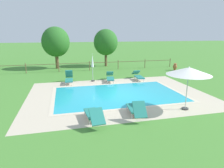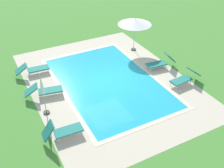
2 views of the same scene
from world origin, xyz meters
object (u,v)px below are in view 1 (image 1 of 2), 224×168
(sun_lounger_north_mid, at_px, (136,109))
(terracotta_urn_near_fence, at_px, (175,67))
(patio_umbrella_open_foreground, at_px, (189,71))
(patio_umbrella_closed_row_west, at_px, (93,64))
(sun_lounger_north_far, at_px, (69,78))
(tree_far_west, at_px, (106,42))
(tree_centre, at_px, (56,42))
(sun_lounger_north_end, at_px, (94,114))
(sun_lounger_south_near_corner, at_px, (138,76))
(sun_lounger_north_near_steps, at_px, (110,77))

(sun_lounger_north_mid, distance_m, terracotta_urn_near_fence, 13.79)
(patio_umbrella_open_foreground, relative_size, patio_umbrella_closed_row_west, 1.00)
(sun_lounger_north_far, relative_size, patio_umbrella_open_foreground, 0.78)
(tree_far_west, height_order, tree_centre, tree_centre)
(tree_centre, bearing_deg, tree_far_west, 2.70)
(terracotta_urn_near_fence, relative_size, tree_centre, 0.16)
(sun_lounger_north_mid, xyz_separation_m, sun_lounger_north_far, (-3.03, 7.59, 0.01))
(patio_umbrella_open_foreground, xyz_separation_m, terracotta_urn_near_fence, (5.71, 10.54, -1.71))
(sun_lounger_north_end, xyz_separation_m, sun_lounger_south_near_corner, (5.14, 7.55, -0.01))
(sun_lounger_north_far, bearing_deg, sun_lounger_north_near_steps, -3.02)
(tree_far_west, distance_m, tree_centre, 5.90)
(patio_umbrella_closed_row_west, height_order, tree_far_west, tree_far_west)
(patio_umbrella_open_foreground, xyz_separation_m, tree_centre, (-7.10, 14.88, 0.93))
(sun_lounger_north_near_steps, bearing_deg, sun_lounger_south_near_corner, -0.38)
(sun_lounger_north_mid, height_order, patio_umbrella_open_foreground, patio_umbrella_open_foreground)
(sun_lounger_south_near_corner, bearing_deg, sun_lounger_north_end, -124.24)
(sun_lounger_north_mid, distance_m, patio_umbrella_closed_row_west, 7.93)
(patio_umbrella_open_foreground, bearing_deg, sun_lounger_north_end, -175.98)
(sun_lounger_south_near_corner, distance_m, tree_far_west, 8.46)
(sun_lounger_north_near_steps, height_order, sun_lounger_north_far, sun_lounger_north_far)
(sun_lounger_north_mid, height_order, sun_lounger_north_end, sun_lounger_north_mid)
(sun_lounger_north_near_steps, xyz_separation_m, tree_centre, (-4.58, 7.67, 2.69))
(patio_umbrella_open_foreground, relative_size, tree_far_west, 0.52)
(patio_umbrella_open_foreground, bearing_deg, sun_lounger_north_far, 128.94)
(tree_centre, bearing_deg, patio_umbrella_open_foreground, -64.51)
(sun_lounger_north_near_steps, bearing_deg, patio_umbrella_closed_row_west, 165.39)
(sun_lounger_north_mid, xyz_separation_m, patio_umbrella_closed_row_west, (-1.02, 7.78, 1.12))
(patio_umbrella_closed_row_west, bearing_deg, tree_centre, 113.27)
(sun_lounger_north_far, xyz_separation_m, patio_umbrella_closed_row_west, (2.02, 0.19, 1.11))
(patio_umbrella_open_foreground, relative_size, tree_centre, 0.50)
(sun_lounger_north_mid, bearing_deg, sun_lounger_north_near_steps, 86.69)
(patio_umbrella_closed_row_west, relative_size, terracotta_urn_near_fence, 3.12)
(sun_lounger_north_near_steps, bearing_deg, sun_lounger_north_far, 176.98)
(sun_lounger_north_far, height_order, tree_far_west, tree_far_west)
(sun_lounger_north_far, height_order, patio_umbrella_open_foreground, patio_umbrella_open_foreground)
(tree_far_west, bearing_deg, patio_umbrella_open_foreground, -85.46)
(sun_lounger_north_far, bearing_deg, patio_umbrella_open_foreground, -51.06)
(terracotta_urn_near_fence, bearing_deg, patio_umbrella_closed_row_west, -163.02)
(sun_lounger_north_far, bearing_deg, tree_centre, 98.51)
(sun_lounger_north_end, height_order, sun_lounger_south_near_corner, sun_lounger_north_end)
(sun_lounger_north_far, distance_m, tree_far_west, 9.46)
(tree_far_west, bearing_deg, sun_lounger_north_far, -121.59)
(patio_umbrella_open_foreground, xyz_separation_m, patio_umbrella_closed_row_west, (-3.96, 7.59, -0.61))
(sun_lounger_south_near_corner, relative_size, patio_umbrella_closed_row_west, 0.88)
(sun_lounger_north_near_steps, bearing_deg, tree_centre, 120.85)
(tree_centre, bearing_deg, terracotta_urn_near_fence, -18.71)
(sun_lounger_north_near_steps, height_order, patio_umbrella_open_foreground, patio_umbrella_open_foreground)
(sun_lounger_south_near_corner, distance_m, tree_centre, 10.83)
(sun_lounger_south_near_corner, bearing_deg, terracotta_urn_near_fence, 30.58)
(sun_lounger_north_end, bearing_deg, patio_umbrella_open_foreground, 4.02)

